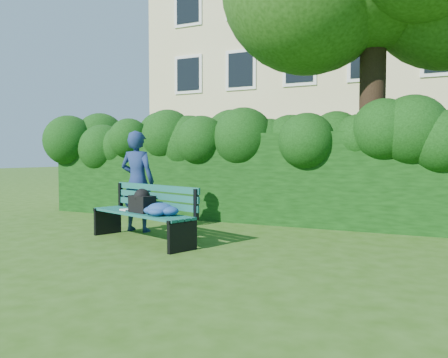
% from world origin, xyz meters
% --- Properties ---
extents(ground, '(80.00, 80.00, 0.00)m').
position_xyz_m(ground, '(0.00, 0.00, 0.00)').
color(ground, '#2C5211').
rests_on(ground, ground).
extents(apartment_building, '(16.00, 8.08, 12.00)m').
position_xyz_m(apartment_building, '(-0.00, 13.99, 6.00)').
color(apartment_building, beige).
rests_on(apartment_building, ground).
extents(hedge, '(10.00, 1.00, 1.80)m').
position_xyz_m(hedge, '(0.00, 2.20, 0.90)').
color(hedge, black).
rests_on(hedge, ground).
extents(park_bench, '(2.18, 1.24, 0.89)m').
position_xyz_m(park_bench, '(-0.72, -0.67, 0.51)').
color(park_bench, '#0E493B').
rests_on(park_bench, ground).
extents(man_reading, '(0.68, 0.47, 1.79)m').
position_xyz_m(man_reading, '(-1.48, 0.10, 0.90)').
color(man_reading, navy).
rests_on(man_reading, ground).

